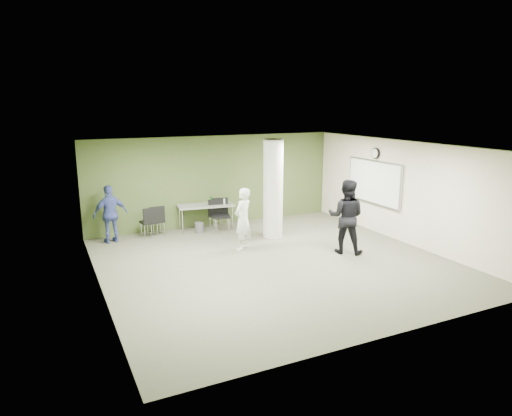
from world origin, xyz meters
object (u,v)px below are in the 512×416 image
man_black (346,217)px  man_blue (110,214)px  folding_table (206,206)px  chair_back_left (156,219)px  woman_white (243,219)px

man_black → man_blue: size_ratio=1.19×
folding_table → man_blue: size_ratio=1.09×
folding_table → chair_back_left: size_ratio=1.92×
woman_white → chair_back_left: bearing=-83.3°
man_black → man_blue: 6.35m
chair_back_left → man_black: bearing=135.0°
woman_white → man_blue: size_ratio=1.03×
chair_back_left → man_blue: 1.28m
folding_table → man_blue: bearing=-170.5°
folding_table → man_black: man_black is taller
woman_white → man_black: bearing=117.2°
folding_table → chair_back_left: bearing=-170.3°
folding_table → chair_back_left: folding_table is taller
chair_back_left → woman_white: bearing=125.1°
folding_table → chair_back_left: (-1.52, -0.04, -0.21)m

